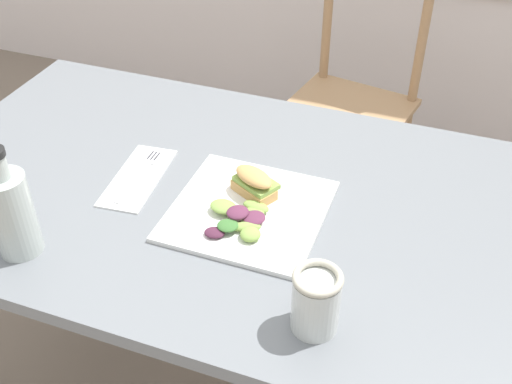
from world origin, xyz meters
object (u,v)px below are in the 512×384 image
(bottle_cold_brew, at_px, (13,216))
(plate_lunch, at_px, (249,210))
(chair_wooden_far, at_px, (351,105))
(fork_on_napkin, at_px, (142,171))
(dining_table, at_px, (206,234))
(sandwich_half_front, at_px, (254,183))
(mason_jar_iced_tea, at_px, (316,304))

(bottle_cold_brew, bearing_deg, plate_lunch, 34.59)
(chair_wooden_far, relative_size, bottle_cold_brew, 3.96)
(chair_wooden_far, bearing_deg, plate_lunch, -89.91)
(plate_lunch, bearing_deg, fork_on_napkin, 171.39)
(dining_table, height_order, bottle_cold_brew, bottle_cold_brew)
(sandwich_half_front, xyz_separation_m, mason_jar_iced_tea, (0.21, -0.28, 0.01))
(sandwich_half_front, distance_m, bottle_cold_brew, 0.46)
(fork_on_napkin, relative_size, mason_jar_iced_tea, 1.61)
(dining_table, height_order, mason_jar_iced_tea, mason_jar_iced_tea)
(dining_table, relative_size, fork_on_napkin, 6.77)
(chair_wooden_far, xyz_separation_m, fork_on_napkin, (-0.26, -0.94, 0.30))
(dining_table, xyz_separation_m, mason_jar_iced_tea, (0.32, -0.27, 0.18))
(fork_on_napkin, relative_size, bottle_cold_brew, 0.84)
(dining_table, relative_size, chair_wooden_far, 1.44)
(fork_on_napkin, bearing_deg, mason_jar_iced_tea, -30.48)
(mason_jar_iced_tea, bearing_deg, chair_wooden_far, 99.44)
(chair_wooden_far, relative_size, plate_lunch, 2.96)
(fork_on_napkin, distance_m, bottle_cold_brew, 0.31)
(dining_table, bearing_deg, bottle_cold_brew, -129.65)
(plate_lunch, bearing_deg, dining_table, 160.85)
(plate_lunch, distance_m, sandwich_half_front, 0.06)
(chair_wooden_far, height_order, sandwich_half_front, chair_wooden_far)
(chair_wooden_far, bearing_deg, mason_jar_iced_tea, -80.56)
(chair_wooden_far, distance_m, sandwich_half_front, 0.99)
(chair_wooden_far, distance_m, mason_jar_iced_tea, 1.28)
(dining_table, height_order, fork_on_napkin, fork_on_napkin)
(sandwich_half_front, xyz_separation_m, fork_on_napkin, (-0.26, -0.01, -0.03))
(dining_table, distance_m, mason_jar_iced_tea, 0.46)
(bottle_cold_brew, height_order, mason_jar_iced_tea, bottle_cold_brew)
(dining_table, bearing_deg, sandwich_half_front, 2.12)
(chair_wooden_far, height_order, bottle_cold_brew, bottle_cold_brew)
(bottle_cold_brew, bearing_deg, mason_jar_iced_tea, 1.29)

